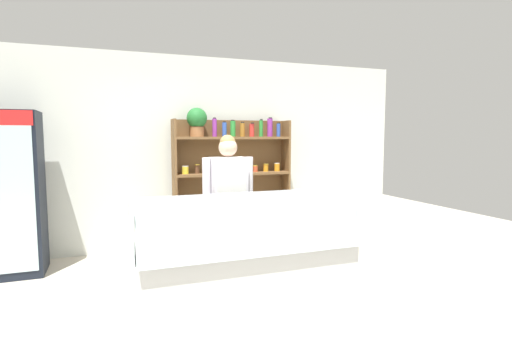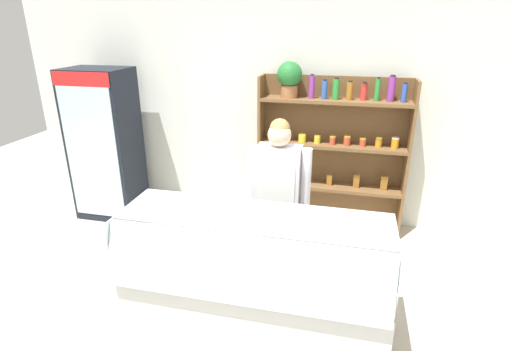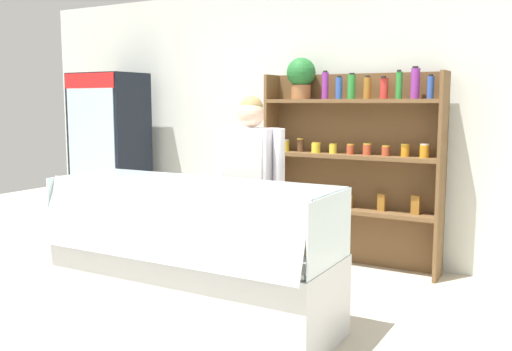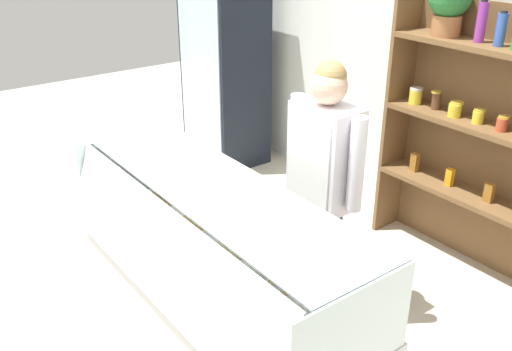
% 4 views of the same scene
% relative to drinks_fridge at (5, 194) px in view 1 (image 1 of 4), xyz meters
% --- Properties ---
extents(ground_plane, '(12.00, 12.00, 0.00)m').
position_rel_drinks_fridge_xyz_m(ground_plane, '(2.15, -1.72, -0.93)').
color(ground_plane, beige).
extents(back_wall, '(6.80, 0.10, 2.70)m').
position_rel_drinks_fridge_xyz_m(back_wall, '(2.15, 0.55, 0.42)').
color(back_wall, silver).
rests_on(back_wall, ground).
extents(drinks_fridge, '(0.75, 0.57, 1.86)m').
position_rel_drinks_fridge_xyz_m(drinks_fridge, '(0.00, 0.00, 0.00)').
color(drinks_fridge, black).
rests_on(drinks_fridge, ground).
extents(shelving_unit, '(1.68, 0.29, 1.97)m').
position_rel_drinks_fridge_xyz_m(shelving_unit, '(2.70, 0.30, 0.18)').
color(shelving_unit, brown).
rests_on(shelving_unit, ground).
extents(deli_display_case, '(2.09, 0.78, 1.01)m').
position_rel_drinks_fridge_xyz_m(deli_display_case, '(2.28, -1.62, -0.62)').
color(deli_display_case, silver).
rests_on(deli_display_case, ground).
extents(shop_clerk, '(0.59, 0.25, 1.60)m').
position_rel_drinks_fridge_xyz_m(shop_clerk, '(2.35, -0.88, 0.00)').
color(shop_clerk, '#2D2D38').
rests_on(shop_clerk, ground).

